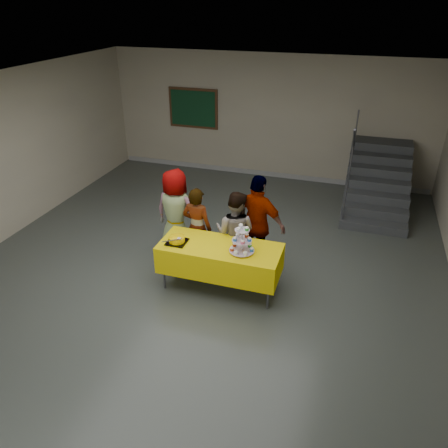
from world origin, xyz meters
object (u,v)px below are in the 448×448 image
at_px(bake_table, 220,258).
at_px(noticeboard, 193,108).
at_px(bear_cake, 177,239).
at_px(schoolchild_b, 197,228).
at_px(schoolchild_c, 235,233).
at_px(cupcake_stand, 242,242).
at_px(schoolchild_d, 258,224).
at_px(staircase, 377,182).
at_px(schoolchild_a, 176,213).

height_order(bake_table, noticeboard, noticeboard).
xyz_separation_m(bear_cake, schoolchild_b, (0.09, 0.64, -0.11)).
xyz_separation_m(schoolchild_c, noticeboard, (-2.43, 4.40, 0.88)).
height_order(cupcake_stand, schoolchild_d, schoolchild_d).
distance_m(cupcake_stand, schoolchild_b, 1.14).
xyz_separation_m(staircase, noticeboard, (-4.64, 0.84, 1.11)).
bearing_deg(bake_table, schoolchild_b, 137.24).
height_order(schoolchild_a, schoolchild_b, schoolchild_a).
bearing_deg(cupcake_stand, noticeboard, 118.41).
relative_size(bear_cake, schoolchild_a, 0.22).
height_order(bear_cake, schoolchild_a, schoolchild_a).
xyz_separation_m(schoolchild_c, staircase, (2.21, 3.56, -0.24)).
height_order(schoolchild_b, schoolchild_d, schoolchild_d).
bearing_deg(noticeboard, schoolchild_a, -72.90).
distance_m(staircase, noticeboard, 4.84).
xyz_separation_m(schoolchild_a, noticeboard, (-1.28, 4.17, 0.80)).
distance_m(cupcake_stand, schoolchild_d, 0.83).
xyz_separation_m(schoolchild_b, noticeboard, (-1.77, 4.42, 0.88)).
distance_m(cupcake_stand, schoolchild_a, 1.67).
bearing_deg(cupcake_stand, schoolchild_a, 149.33).
bearing_deg(schoolchild_c, schoolchild_b, 7.61).
xyz_separation_m(schoolchild_b, staircase, (2.87, 3.58, -0.23)).
relative_size(schoolchild_a, schoolchild_b, 1.11).
distance_m(schoolchild_a, schoolchild_d, 1.47).
distance_m(schoolchild_c, schoolchild_d, 0.40).
bearing_deg(bear_cake, cupcake_stand, 1.95).
xyz_separation_m(cupcake_stand, staircase, (1.92, 4.18, -0.45)).
bearing_deg(noticeboard, bake_table, -64.61).
distance_m(schoolchild_d, staircase, 3.87).
bearing_deg(noticeboard, cupcake_stand, -61.59).
distance_m(cupcake_stand, noticeboard, 5.75).
xyz_separation_m(schoolchild_c, schoolchild_d, (0.32, 0.20, 0.12)).
bearing_deg(schoolchild_d, noticeboard, -42.37).
distance_m(schoolchild_c, staircase, 4.20).
distance_m(schoolchild_a, schoolchild_b, 0.55).
bearing_deg(schoolchild_d, cupcake_stand, 101.72).
height_order(bake_table, schoolchild_c, schoolchild_c).
bearing_deg(schoolchild_d, schoolchild_c, 46.60).
height_order(bear_cake, schoolchild_d, schoolchild_d).
bearing_deg(bear_cake, schoolchild_d, 38.67).
distance_m(bear_cake, schoolchild_c, 1.00).
relative_size(cupcake_stand, bear_cake, 1.24).
bearing_deg(staircase, bake_table, -119.05).
bearing_deg(schoolchild_b, schoolchild_c, -172.12).
bearing_deg(schoolchild_c, schoolchild_a, -5.22).
bearing_deg(schoolchild_d, staircase, -104.91).
relative_size(staircase, noticeboard, 1.85).
bearing_deg(schoolchild_d, bear_cake, 53.05).
bearing_deg(cupcake_stand, staircase, 65.30).
bearing_deg(bake_table, noticeboard, 115.39).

